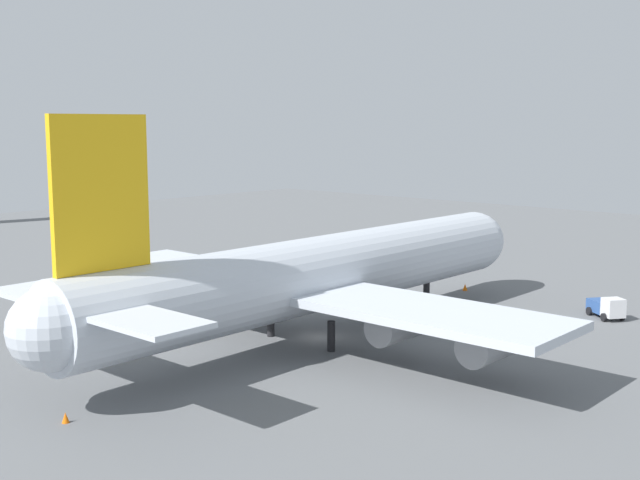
# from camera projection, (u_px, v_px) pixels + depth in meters

# --- Properties ---
(ground_plane) EXTENTS (242.04, 242.04, 0.00)m
(ground_plane) POSITION_uv_depth(u_px,v_px,m) (320.00, 337.00, 74.51)
(ground_plane) COLOR slate
(cargo_airplane) EXTENTS (60.51, 50.30, 20.35)m
(cargo_airplane) POSITION_uv_depth(u_px,v_px,m) (320.00, 274.00, 73.62)
(cargo_airplane) COLOR silver
(cargo_airplane) RESTS_ON ground_plane
(baggage_tug) EXTENTS (4.10, 4.68, 2.30)m
(baggage_tug) POSITION_uv_depth(u_px,v_px,m) (607.00, 307.00, 81.68)
(baggage_tug) COLOR silver
(baggage_tug) RESTS_ON ground_plane
(pushback_tractor) EXTENTS (4.15, 3.90, 2.25)m
(pushback_tractor) POSITION_uv_depth(u_px,v_px,m) (234.00, 262.00, 108.38)
(pushback_tractor) COLOR #333338
(pushback_tractor) RESTS_ON ground_plane
(safety_cone_nose) EXTENTS (0.57, 0.57, 0.81)m
(safety_cone_nose) POSITION_uv_depth(u_px,v_px,m) (465.00, 287.00, 95.33)
(safety_cone_nose) COLOR orange
(safety_cone_nose) RESTS_ON ground_plane
(safety_cone_tail) EXTENTS (0.50, 0.50, 0.72)m
(safety_cone_tail) POSITION_uv_depth(u_px,v_px,m) (66.00, 418.00, 53.29)
(safety_cone_tail) COLOR orange
(safety_cone_tail) RESTS_ON ground_plane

